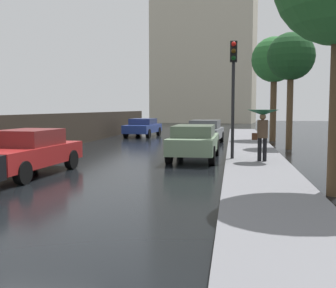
{
  "coord_description": "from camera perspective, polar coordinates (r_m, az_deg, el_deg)",
  "views": [
    {
      "loc": [
        4.23,
        -7.84,
        2.01
      ],
      "look_at": [
        2.31,
        4.38,
        0.94
      ],
      "focal_mm": 44.05,
      "sensor_mm": 36.0,
      "label": 1
    }
  ],
  "objects": [
    {
      "name": "car_blue_mid_road",
      "position": [
        29.22,
        -3.49,
        2.35
      ],
      "size": [
        2.07,
        4.3,
        1.28
      ],
      "rotation": [
        0.0,
        0.0,
        3.07
      ],
      "color": "navy",
      "rests_on": "ground"
    },
    {
      "name": "pedestrian_with_umbrella_near",
      "position": [
        14.89,
        12.96,
        3.26
      ],
      "size": [
        1.11,
        1.11,
        1.82
      ],
      "rotation": [
        0.0,
        0.0,
        3.03
      ],
      "color": "black",
      "rests_on": "sidewalk_strip"
    },
    {
      "name": "car_green_near_kerb",
      "position": [
        16.14,
        3.67,
        0.43
      ],
      "size": [
        1.81,
        4.47,
        1.36
      ],
      "rotation": [
        0.0,
        0.0,
        -0.01
      ],
      "color": "slate",
      "rests_on": "ground"
    },
    {
      "name": "ground",
      "position": [
        9.13,
        -19.12,
        -8.04
      ],
      "size": [
        120.0,
        120.0,
        0.0
      ],
      "primitive_type": "plane",
      "color": "black"
    },
    {
      "name": "distant_tower",
      "position": [
        59.45,
        5.0,
        15.4
      ],
      "size": [
        14.76,
        8.24,
        25.57
      ],
      "color": "beige",
      "rests_on": "ground"
    },
    {
      "name": "street_tree_far",
      "position": [
        26.07,
        14.49,
        11.08
      ],
      "size": [
        2.72,
        2.72,
        6.3
      ],
      "color": "#4C3823",
      "rests_on": "ground"
    },
    {
      "name": "car_grey_behind_camera",
      "position": [
        23.48,
        5.17,
        1.77
      ],
      "size": [
        2.05,
        4.34,
        1.34
      ],
      "rotation": [
        0.0,
        0.0,
        -0.07
      ],
      "color": "slate",
      "rests_on": "ground"
    },
    {
      "name": "street_tree_mid",
      "position": [
        21.16,
        16.65,
        11.36
      ],
      "size": [
        2.29,
        2.29,
        5.66
      ],
      "color": "#4C3823",
      "rests_on": "ground"
    },
    {
      "name": "sidewalk_strip",
      "position": [
        8.13,
        14.99,
        -9.04
      ],
      "size": [
        2.2,
        60.0,
        0.14
      ],
      "primitive_type": "cube",
      "color": "slate",
      "rests_on": "ground"
    },
    {
      "name": "car_red_far_lane",
      "position": [
        13.13,
        -18.87,
        -1.02
      ],
      "size": [
        1.95,
        4.45,
        1.37
      ],
      "rotation": [
        0.0,
        0.0,
        3.08
      ],
      "color": "maroon",
      "rests_on": "ground"
    },
    {
      "name": "traffic_light",
      "position": [
        15.52,
        9.02,
        9.04
      ],
      "size": [
        0.26,
        0.39,
        4.31
      ],
      "color": "black",
      "rests_on": "sidewalk_strip"
    }
  ]
}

